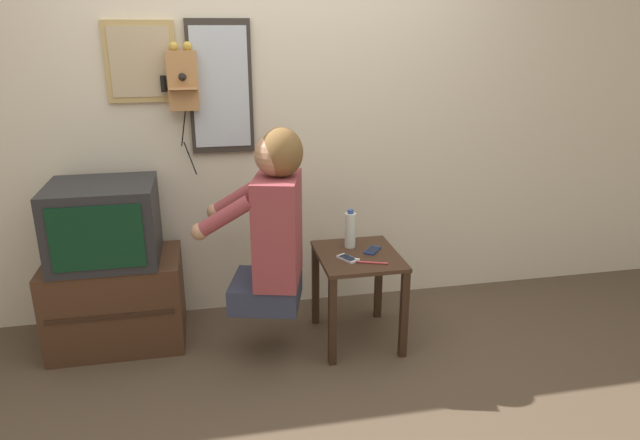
{
  "coord_description": "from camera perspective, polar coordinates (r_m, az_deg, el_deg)",
  "views": [
    {
      "loc": [
        -0.39,
        -2.16,
        1.74
      ],
      "look_at": [
        0.18,
        0.64,
        0.77
      ],
      "focal_mm": 32.0,
      "sensor_mm": 36.0,
      "label": 1
    }
  ],
  "objects": [
    {
      "name": "cell_phone_spare",
      "position": [
        3.25,
        5.27,
        -3.02
      ],
      "size": [
        0.12,
        0.13,
        0.01
      ],
      "rotation": [
        0.0,
        0.0,
        -0.65
      ],
      "color": "navy",
      "rests_on": "side_table"
    },
    {
      "name": "tv_stand",
      "position": [
        3.48,
        -19.65,
        -7.62
      ],
      "size": [
        0.73,
        0.48,
        0.51
      ],
      "color": "#422819",
      "rests_on": "ground_plane"
    },
    {
      "name": "water_bottle",
      "position": [
        3.27,
        3.04,
        -0.97
      ],
      "size": [
        0.06,
        0.06,
        0.23
      ],
      "color": "silver",
      "rests_on": "side_table"
    },
    {
      "name": "cell_phone_held",
      "position": [
        3.12,
        2.77,
        -3.87
      ],
      "size": [
        0.11,
        0.14,
        0.01
      ],
      "rotation": [
        0.0,
        0.0,
        0.51
      ],
      "color": "silver",
      "rests_on": "side_table"
    },
    {
      "name": "toothbrush",
      "position": [
        3.08,
        4.91,
        -4.21
      ],
      "size": [
        0.17,
        0.07,
        0.02
      ],
      "rotation": [
        0.0,
        0.0,
        1.22
      ],
      "color": "#D83F4C",
      "rests_on": "side_table"
    },
    {
      "name": "television",
      "position": [
        3.3,
        -20.79,
        -0.27
      ],
      "size": [
        0.56,
        0.49,
        0.43
      ],
      "color": "#232326",
      "rests_on": "tv_stand"
    },
    {
      "name": "wall_mirror",
      "position": [
        3.41,
        -9.92,
        12.92
      ],
      "size": [
        0.36,
        0.03,
        0.75
      ],
      "color": "#2D2823"
    },
    {
      "name": "side_table",
      "position": [
        3.25,
        3.81,
        -5.29
      ],
      "size": [
        0.45,
        0.52,
        0.53
      ],
      "color": "#382316",
      "rests_on": "ground_plane"
    },
    {
      "name": "person",
      "position": [
        2.97,
        -4.72,
        -0.29
      ],
      "size": [
        0.6,
        0.51,
        0.96
      ],
      "rotation": [
        0.0,
        0.0,
        1.31
      ],
      "color": "#2D3347",
      "rests_on": "ground_plane"
    },
    {
      "name": "wall_back",
      "position": [
        3.48,
        -5.0,
        11.02
      ],
      "size": [
        6.8,
        0.05,
        2.55
      ],
      "color": "beige",
      "rests_on": "ground_plane"
    },
    {
      "name": "ground_plane",
      "position": [
        2.81,
        -0.98,
        -19.62
      ],
      "size": [
        14.0,
        14.0,
        0.0
      ],
      "primitive_type": "plane",
      "color": "#4C3D2D"
    },
    {
      "name": "wall_phone_antique",
      "position": [
        3.36,
        -13.57,
        13.51
      ],
      "size": [
        0.21,
        0.18,
        0.75
      ],
      "color": "#AD7A47"
    },
    {
      "name": "framed_picture",
      "position": [
        3.41,
        -17.47,
        14.86
      ],
      "size": [
        0.38,
        0.03,
        0.44
      ],
      "color": "tan"
    }
  ]
}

